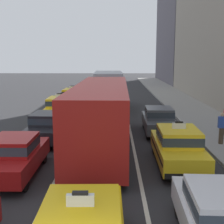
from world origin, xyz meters
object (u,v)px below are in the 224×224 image
object	(u,v)px
sedan_left_third	(48,126)
taxi_left_fifth	(73,97)
bus_center_second	(102,112)
sedan_right_third	(159,119)
sedan_left_second	(15,155)
taxi_left_fourth	(60,108)
pedestrian_by_storefront	(222,128)
sedan_right_nearest	(222,218)
taxi_right_second	(178,146)
box_truck_center_third	(108,89)

from	to	relation	value
sedan_left_third	taxi_left_fifth	world-z (taller)	taxi_left_fifth
bus_center_second	sedan_right_third	distance (m)	4.46
sedan_left_second	sedan_left_third	xyz separation A→B (m)	(0.22, 4.99, 0.00)
taxi_left_fourth	pedestrian_by_storefront	bearing A→B (deg)	-35.19
taxi_left_fifth	pedestrian_by_storefront	xyz separation A→B (m)	(9.34, -12.50, 0.10)
taxi_left_fourth	sedan_right_nearest	bearing A→B (deg)	-66.81
pedestrian_by_storefront	taxi_left_fourth	bearing A→B (deg)	144.81
sedan_right_third	sedan_right_nearest	bearing A→B (deg)	-90.51
taxi_left_fourth	sedan_right_nearest	world-z (taller)	taxi_left_fourth
sedan_right_nearest	pedestrian_by_storefront	world-z (taller)	pedestrian_by_storefront
sedan_left_second	sedan_right_nearest	world-z (taller)	same
taxi_right_second	pedestrian_by_storefront	world-z (taller)	taxi_right_second
taxi_left_fifth	taxi_right_second	world-z (taller)	same
sedan_right_nearest	pedestrian_by_storefront	bearing A→B (deg)	71.24
pedestrian_by_storefront	bus_center_second	bearing A→B (deg)	-179.30
sedan_left_third	taxi_right_second	size ratio (longest dim) A/B	0.95
sedan_left_second	bus_center_second	bearing A→B (deg)	51.03
bus_center_second	pedestrian_by_storefront	distance (m)	6.20
sedan_left_third	box_truck_center_third	world-z (taller)	box_truck_center_third
taxi_left_fourth	box_truck_center_third	size ratio (longest dim) A/B	0.65
taxi_left_fourth	pedestrian_by_storefront	distance (m)	11.64
sedan_right_nearest	sedan_left_third	bearing A→B (deg)	122.88
pedestrian_by_storefront	sedan_left_second	bearing A→B (deg)	-156.64
sedan_right_third	pedestrian_by_storefront	xyz separation A→B (m)	(2.83, -2.74, 0.13)
sedan_left_second	taxi_left_fifth	size ratio (longest dim) A/B	0.93
sedan_left_second	sedan_right_nearest	xyz separation A→B (m)	(6.42, -4.60, 0.00)
taxi_left_fourth	sedan_right_nearest	distance (m)	16.70
sedan_left_second	taxi_left_fourth	bearing A→B (deg)	90.84
taxi_left_fifth	box_truck_center_third	size ratio (longest dim) A/B	0.66
sedan_right_nearest	box_truck_center_third	bearing A→B (deg)	98.84
pedestrian_by_storefront	box_truck_center_third	bearing A→B (deg)	117.88
sedan_left_second	taxi_left_fourth	world-z (taller)	taxi_left_fourth
bus_center_second	taxi_right_second	size ratio (longest dim) A/B	2.45
sedan_left_third	sedan_right_third	world-z (taller)	same
bus_center_second	pedestrian_by_storefront	world-z (taller)	bus_center_second
taxi_right_second	sedan_right_third	size ratio (longest dim) A/B	1.06
sedan_left_second	taxi_right_second	size ratio (longest dim) A/B	0.94
taxi_left_fourth	sedan_right_third	size ratio (longest dim) A/B	1.05
sedan_left_second	sedan_left_third	world-z (taller)	same
bus_center_second	taxi_right_second	world-z (taller)	bus_center_second
sedan_left_third	sedan_right_third	xyz separation A→B (m)	(6.30, 1.79, 0.00)
sedan_left_third	sedan_right_nearest	distance (m)	11.42
sedan_right_third	pedestrian_by_storefront	world-z (taller)	pedestrian_by_storefront
pedestrian_by_storefront	sedan_left_third	bearing A→B (deg)	174.05
taxi_left_fourth	sedan_right_third	xyz separation A→B (m)	(6.68, -3.96, -0.03)
sedan_right_nearest	sedan_left_second	bearing A→B (deg)	144.36
sedan_left_third	pedestrian_by_storefront	size ratio (longest dim) A/B	2.68
pedestrian_by_storefront	taxi_right_second	bearing A→B (deg)	-134.37
box_truck_center_third	sedan_right_nearest	bearing A→B (deg)	-81.16
taxi_left_fourth	taxi_right_second	bearing A→B (deg)	-55.14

